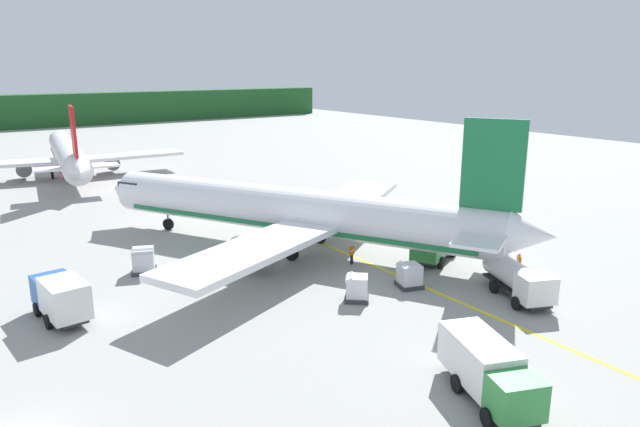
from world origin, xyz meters
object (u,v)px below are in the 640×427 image
object	(u,v)px
cargo_container_far	(143,261)
airliner_foreground	(297,212)
crew_marshaller	(519,262)
cargo_container_mid	(357,288)
service_truck_catering	(518,278)
airliner_mid_apron	(68,155)
cargo_container_near	(409,276)
service_truck_fuel	(61,296)
service_truck_baggage	(488,369)
service_truck_pushback	(432,249)
crew_loader_left	(352,253)

from	to	relation	value
cargo_container_far	airliner_foreground	bearing A→B (deg)	-8.80
cargo_container_far	crew_marshaller	xyz separation A→B (m)	(23.29, -16.72, 0.01)
cargo_container_mid	cargo_container_far	distance (m)	16.88
airliner_foreground	service_truck_catering	size ratio (longest dim) A/B	5.69
crew_marshaller	service_truck_catering	bearing A→B (deg)	-144.84
crew_marshaller	airliner_foreground	bearing A→B (deg)	125.62
airliner_mid_apron	cargo_container_far	world-z (taller)	airliner_mid_apron
airliner_foreground	airliner_mid_apron	size ratio (longest dim) A/B	1.00
cargo_container_far	crew_marshaller	size ratio (longest dim) A/B	1.37
cargo_container_near	cargo_container_far	world-z (taller)	cargo_container_far
airliner_mid_apron	cargo_container_mid	xyz separation A→B (m)	(5.68, -59.19, -2.23)
cargo_container_near	service_truck_catering	bearing A→B (deg)	-50.02
service_truck_fuel	service_truck_baggage	xyz separation A→B (m)	(14.69, -21.09, -0.00)
service_truck_pushback	cargo_container_near	world-z (taller)	service_truck_pushback
airliner_mid_apron	crew_loader_left	world-z (taller)	airliner_mid_apron
airliner_mid_apron	cargo_container_near	size ratio (longest dim) A/B	18.40
service_truck_catering	crew_marshaller	xyz separation A→B (m)	(3.92, 2.76, -0.40)
airliner_mid_apron	service_truck_baggage	world-z (taller)	airliner_mid_apron
service_truck_catering	service_truck_pushback	world-z (taller)	service_truck_pushback
airliner_mid_apron	cargo_container_near	bearing A→B (deg)	-80.22
airliner_foreground	crew_loader_left	xyz separation A→B (m)	(1.58, -5.63, -2.42)
airliner_mid_apron	cargo_container_mid	world-z (taller)	airliner_mid_apron
service_truck_pushback	cargo_container_mid	xyz separation A→B (m)	(-9.87, -2.63, -0.28)
airliner_foreground	airliner_mid_apron	distance (m)	48.34
cargo_container_near	cargo_container_far	xyz separation A→B (m)	(-14.64, 13.84, 0.12)
cargo_container_far	service_truck_fuel	bearing A→B (deg)	-142.54
service_truck_baggage	cargo_container_mid	xyz separation A→B (m)	(2.31, 12.85, -0.66)
cargo_container_mid	crew_loader_left	size ratio (longest dim) A/B	1.37
service_truck_baggage	service_truck_catering	world-z (taller)	service_truck_baggage
service_truck_pushback	crew_loader_left	world-z (taller)	service_truck_pushback
service_truck_catering	cargo_container_mid	world-z (taller)	service_truck_catering
service_truck_pushback	cargo_container_near	size ratio (longest dim) A/B	3.48
service_truck_pushback	cargo_container_mid	world-z (taller)	service_truck_pushback
airliner_mid_apron	service_truck_baggage	distance (m)	72.14
service_truck_pushback	crew_marshaller	xyz separation A→B (m)	(3.35, -5.80, -0.16)
airliner_foreground	crew_loader_left	world-z (taller)	airliner_foreground
airliner_foreground	service_truck_catering	world-z (taller)	airliner_foreground
airliner_foreground	airliner_mid_apron	world-z (taller)	airliner_foreground
service_truck_catering	cargo_container_mid	size ratio (longest dim) A/B	2.96
service_truck_fuel	crew_loader_left	world-z (taller)	service_truck_fuel
crew_loader_left	cargo_container_mid	bearing A→B (deg)	-125.44
service_truck_fuel	cargo_container_near	size ratio (longest dim) A/B	2.65
airliner_mid_apron	service_truck_fuel	size ratio (longest dim) A/B	6.94
cargo_container_mid	service_truck_pushback	bearing A→B (deg)	14.91
service_truck_baggage	service_truck_pushback	xyz separation A→B (m)	(12.18, 15.48, -0.37)
service_truck_baggage	service_truck_pushback	bearing A→B (deg)	51.79
service_truck_fuel	cargo_container_near	bearing A→B (deg)	-21.57
service_truck_baggage	cargo_container_near	xyz separation A→B (m)	(6.89, 12.56, -0.67)
airliner_mid_apron	crew_marshaller	distance (m)	65.20
crew_marshaller	cargo_container_far	bearing A→B (deg)	144.33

